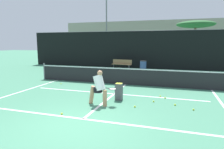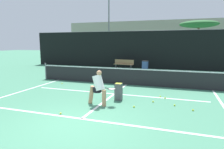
# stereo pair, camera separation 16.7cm
# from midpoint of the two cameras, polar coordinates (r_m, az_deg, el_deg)

# --- Properties ---
(ground_plane) EXTENTS (100.00, 100.00, 0.00)m
(ground_plane) POSITION_cam_midpoint_polar(r_m,az_deg,el_deg) (6.10, -11.17, -14.08)
(ground_plane) COLOR #427F60
(court_baseline_near) EXTENTS (11.00, 0.10, 0.01)m
(court_baseline_near) POSITION_cam_midpoint_polar(r_m,az_deg,el_deg) (6.52, -8.94, -12.44)
(court_baseline_near) COLOR white
(court_baseline_near) RESTS_ON ground
(court_service_line) EXTENTS (8.25, 0.10, 0.01)m
(court_service_line) POSITION_cam_midpoint_polar(r_m,az_deg,el_deg) (9.45, 0.13, -5.53)
(court_service_line) COLOR white
(court_service_line) RESTS_ON ground
(court_center_mark) EXTENTS (0.10, 5.54, 0.01)m
(court_center_mark) POSITION_cam_midpoint_polar(r_m,az_deg,el_deg) (8.95, -0.92, -6.35)
(court_center_mark) COLOR white
(court_center_mark) RESTS_ON ground
(court_sideline_left) EXTENTS (0.10, 6.54, 0.01)m
(court_sideline_left) POSITION_cam_midpoint_polar(r_m,az_deg,el_deg) (11.20, -23.39, -3.97)
(court_sideline_left) COLOR white
(court_sideline_left) RESTS_ON ground
(court_sideline_right) EXTENTS (0.10, 6.54, 0.01)m
(court_sideline_right) POSITION_cam_midpoint_polar(r_m,az_deg,el_deg) (8.69, 28.85, -7.98)
(court_sideline_right) COLOR white
(court_sideline_right) RESTS_ON ground
(net) EXTENTS (11.09, 0.09, 1.07)m
(net) POSITION_cam_midpoint_polar(r_m,az_deg,el_deg) (11.45, 3.53, -0.38)
(net) COLOR slate
(net) RESTS_ON ground
(fence_back) EXTENTS (24.00, 0.06, 3.50)m
(fence_back) POSITION_cam_midpoint_polar(r_m,az_deg,el_deg) (18.88, 9.40, 6.97)
(fence_back) COLOR black
(fence_back) RESTS_ON ground
(player_practicing) EXTENTS (1.22, 0.54, 1.36)m
(player_practicing) POSITION_cam_midpoint_polar(r_m,az_deg,el_deg) (7.66, -4.37, -3.50)
(player_practicing) COLOR tan
(player_practicing) RESTS_ON ground
(tennis_ball_scattered_0) EXTENTS (0.07, 0.07, 0.07)m
(tennis_ball_scattered_0) POSITION_cam_midpoint_polar(r_m,az_deg,el_deg) (8.31, 11.21, -7.53)
(tennis_ball_scattered_0) COLOR #D1E033
(tennis_ball_scattered_0) RESTS_ON ground
(tennis_ball_scattered_1) EXTENTS (0.07, 0.07, 0.07)m
(tennis_ball_scattered_1) POSITION_cam_midpoint_polar(r_m,az_deg,el_deg) (12.00, -14.75, -2.55)
(tennis_ball_scattered_1) COLOR #D1E033
(tennis_ball_scattered_1) RESTS_ON ground
(tennis_ball_scattered_2) EXTENTS (0.07, 0.07, 0.07)m
(tennis_ball_scattered_2) POSITION_cam_midpoint_polar(r_m,az_deg,el_deg) (8.96, 14.43, -6.43)
(tennis_ball_scattered_2) COLOR #D1E033
(tennis_ball_scattered_2) RESTS_ON ground
(tennis_ball_scattered_3) EXTENTS (0.07, 0.07, 0.07)m
(tennis_ball_scattered_3) POSITION_cam_midpoint_polar(r_m,az_deg,el_deg) (7.73, 21.70, -9.29)
(tennis_ball_scattered_3) COLOR #D1E033
(tennis_ball_scattered_3) RESTS_ON ground
(tennis_ball_scattered_4) EXTENTS (0.07, 0.07, 0.07)m
(tennis_ball_scattered_4) POSITION_cam_midpoint_polar(r_m,az_deg,el_deg) (7.55, 5.91, -9.10)
(tennis_ball_scattered_4) COLOR #D1E033
(tennis_ball_scattered_4) RESTS_ON ground
(tennis_ball_scattered_5) EXTENTS (0.07, 0.07, 0.07)m
(tennis_ball_scattered_5) POSITION_cam_midpoint_polar(r_m,az_deg,el_deg) (8.07, 17.01, -8.27)
(tennis_ball_scattered_5) COLOR #D1E033
(tennis_ball_scattered_5) RESTS_ON ground
(tennis_ball_scattered_6) EXTENTS (0.07, 0.07, 0.07)m
(tennis_ball_scattered_6) POSITION_cam_midpoint_polar(r_m,az_deg,el_deg) (7.03, -14.83, -10.77)
(tennis_ball_scattered_6) COLOR #D1E033
(tennis_ball_scattered_6) RESTS_ON ground
(tennis_ball_scattered_7) EXTENTS (0.07, 0.07, 0.07)m
(tennis_ball_scattered_7) POSITION_cam_midpoint_polar(r_m,az_deg,el_deg) (9.17, 13.10, -6.03)
(tennis_ball_scattered_7) COLOR #D1E033
(tennis_ball_scattered_7) RESTS_ON ground
(ball_hopper) EXTENTS (0.28, 0.28, 0.71)m
(ball_hopper) POSITION_cam_midpoint_polar(r_m,az_deg,el_deg) (8.39, 1.42, -4.80)
(ball_hopper) COLOR #4C4C51
(ball_hopper) RESTS_ON ground
(courtside_bench) EXTENTS (1.90, 0.62, 0.86)m
(courtside_bench) POSITION_cam_midpoint_polar(r_m,az_deg,el_deg) (18.33, 2.57, 3.06)
(courtside_bench) COLOR olive
(courtside_bench) RESTS_ON ground
(trash_bin) EXTENTS (0.58, 0.58, 0.83)m
(trash_bin) POSITION_cam_midpoint_polar(r_m,az_deg,el_deg) (17.71, 8.62, 2.57)
(trash_bin) COLOR #384C7F
(trash_bin) RESTS_ON ground
(parked_car) EXTENTS (1.71, 3.96, 1.42)m
(parked_car) POSITION_cam_midpoint_polar(r_m,az_deg,el_deg) (22.97, 16.43, 4.21)
(parked_car) COLOR #B7B7BC
(parked_car) RESTS_ON ground
(floodlight_mast) EXTENTS (1.10, 0.24, 8.66)m
(floodlight_mast) POSITION_cam_midpoint_polar(r_m,az_deg,el_deg) (24.36, -1.80, 16.35)
(floodlight_mast) COLOR slate
(floodlight_mast) RESTS_ON ground
(tree_west) EXTENTS (4.86, 4.86, 5.22)m
(tree_west) POSITION_cam_midpoint_polar(r_m,az_deg,el_deg) (28.83, 22.63, 13.01)
(tree_west) COLOR brown
(tree_west) RESTS_ON ground
(building_far) EXTENTS (36.00, 2.40, 6.27)m
(building_far) POSITION_cam_midpoint_polar(r_m,az_deg,el_deg) (37.22, 13.72, 9.92)
(building_far) COLOR gray
(building_far) RESTS_ON ground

